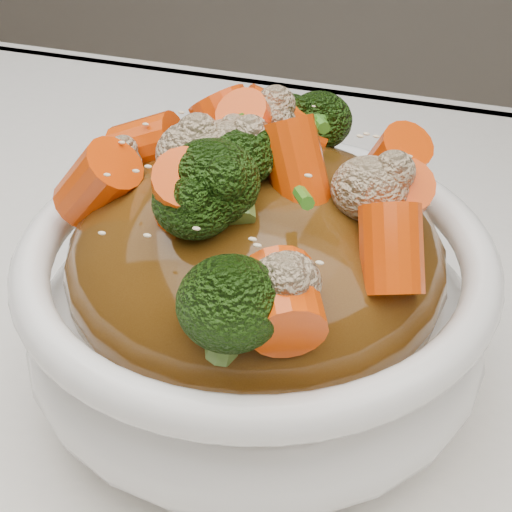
% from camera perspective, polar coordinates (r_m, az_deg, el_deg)
% --- Properties ---
extents(tablecloth, '(1.20, 0.80, 0.04)m').
position_cam_1_polar(tablecloth, '(0.41, -5.79, -13.09)').
color(tablecloth, white).
rests_on(tablecloth, dining_table).
extents(bowl, '(0.27, 0.27, 0.09)m').
position_cam_1_polar(bowl, '(0.38, 0.00, -4.05)').
color(bowl, white).
rests_on(bowl, tablecloth).
extents(sauce_base, '(0.21, 0.21, 0.10)m').
position_cam_1_polar(sauce_base, '(0.36, 0.00, -0.39)').
color(sauce_base, '#51300D').
rests_on(sauce_base, bowl).
extents(carrots, '(0.21, 0.21, 0.05)m').
position_cam_1_polar(carrots, '(0.33, 0.00, 8.58)').
color(carrots, '#EF4907').
rests_on(carrots, sauce_base).
extents(broccoli, '(0.21, 0.21, 0.04)m').
position_cam_1_polar(broccoli, '(0.33, 0.00, 8.42)').
color(broccoli, black).
rests_on(broccoli, sauce_base).
extents(cauliflower, '(0.21, 0.21, 0.04)m').
position_cam_1_polar(cauliflower, '(0.33, 0.00, 8.11)').
color(cauliflower, tan).
rests_on(cauliflower, sauce_base).
extents(scallions, '(0.16, 0.16, 0.02)m').
position_cam_1_polar(scallions, '(0.33, 0.00, 8.74)').
color(scallions, '#3A801D').
rests_on(scallions, sauce_base).
extents(sesame_seeds, '(0.19, 0.19, 0.01)m').
position_cam_1_polar(sesame_seeds, '(0.33, 0.00, 8.74)').
color(sesame_seeds, beige).
rests_on(sesame_seeds, sauce_base).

